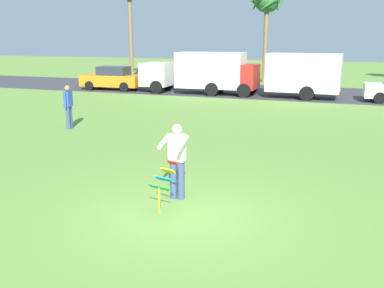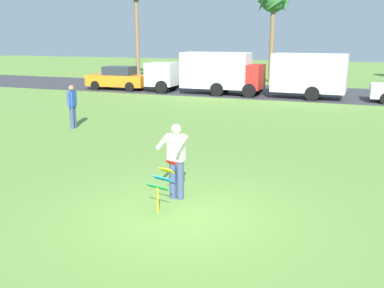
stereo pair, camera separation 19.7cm
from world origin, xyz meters
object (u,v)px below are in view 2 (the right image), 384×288
parked_car_orange (118,78)px  person_walker_near (72,105)px  person_kite_flyer (176,159)px  palm_tree_right_near (274,3)px  kite_held (162,180)px  parked_truck_red_cab (295,74)px  parked_truck_white_box (204,72)px

parked_car_orange → person_walker_near: 13.04m
person_walker_near → person_kite_flyer: bearing=-40.1°
parked_car_orange → person_walker_near: (4.86, -12.10, 0.16)m
person_kite_flyer → person_walker_near: 9.00m
palm_tree_right_near → person_walker_near: 21.79m
person_kite_flyer → kite_held: size_ratio=1.64×
person_kite_flyer → palm_tree_right_near: palm_tree_right_near is taller
person_kite_flyer → kite_held: bearing=-89.8°
kite_held → person_walker_near: (-6.88, 6.56, 0.24)m
person_kite_flyer → parked_truck_red_cab: size_ratio=0.26×
parked_car_orange → parked_truck_white_box: bearing=-0.0°
palm_tree_right_near → parked_truck_white_box: bearing=-107.4°
kite_held → palm_tree_right_near: (-2.79, 27.33, 5.44)m
parked_truck_white_box → palm_tree_right_near: bearing=72.6°
person_kite_flyer → parked_truck_red_cab: 17.91m
parked_car_orange → parked_truck_white_box: size_ratio=0.63×
kite_held → person_walker_near: person_walker_near is taller
palm_tree_right_near → kite_held: bearing=-84.2°
kite_held → person_kite_flyer: bearing=90.2°
kite_held → parked_car_orange: bearing=122.2°
person_kite_flyer → parked_truck_white_box: bearing=107.1°
parked_car_orange → parked_truck_red_cab: 12.00m
person_kite_flyer → person_walker_near: same height
kite_held → parked_truck_red_cab: parked_truck_red_cab is taller
parked_truck_white_box → person_walker_near: bearing=-96.5°
parked_truck_red_cab → palm_tree_right_near: (-3.03, 8.67, 4.72)m
person_walker_near → kite_held: bearing=-43.6°
parked_car_orange → parked_truck_white_box: parked_truck_white_box is taller
parked_truck_red_cab → palm_tree_right_near: 10.32m
person_kite_flyer → palm_tree_right_near: bearing=96.0°
person_walker_near → parked_truck_white_box: bearing=83.5°
palm_tree_right_near → person_walker_near: (-4.09, -20.76, -5.20)m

